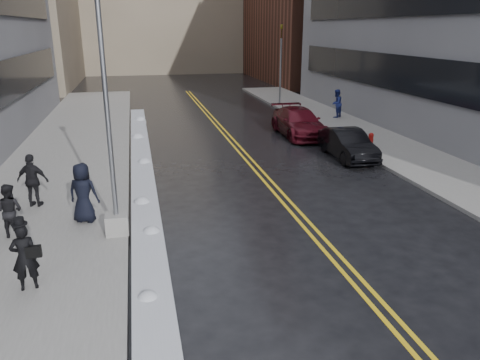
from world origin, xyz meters
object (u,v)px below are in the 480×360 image
pedestrian_d (33,181)px  pedestrian_east (336,103)px  lamppost (111,155)px  car_maroon (299,122)px  traffic_signal (281,62)px  car_black (348,144)px  pedestrian_b (10,210)px  pedestrian_fedora (25,257)px  fire_hydrant (371,139)px  pedestrian_c (83,193)px

pedestrian_d → pedestrian_east: size_ratio=0.97×
lamppost → car_maroon: 15.52m
traffic_signal → car_black: size_ratio=1.43×
pedestrian_b → pedestrian_east: pedestrian_east is taller
pedestrian_fedora → lamppost: bearing=-136.8°
fire_hydrant → pedestrian_c: pedestrian_c is taller
pedestrian_b → pedestrian_fedora: bearing=131.0°
pedestrian_d → car_black: bearing=-147.5°
fire_hydrant → pedestrian_fedora: bearing=-143.0°
fire_hydrant → car_black: bearing=-145.3°
fire_hydrant → car_maroon: (-2.50, 3.91, 0.23)m
lamppost → pedestrian_fedora: bearing=-125.4°
pedestrian_b → pedestrian_c: 2.09m
lamppost → pedestrian_c: bearing=131.5°
traffic_signal → car_black: 15.60m
fire_hydrant → traffic_signal: 14.30m
pedestrian_fedora → pedestrian_c: pedestrian_c is taller
traffic_signal → pedestrian_b: traffic_signal is taller
traffic_signal → pedestrian_b: (-14.77, -21.55, -2.46)m
pedestrian_east → pedestrian_d: bearing=-1.3°
pedestrian_c → car_black: size_ratio=0.45×
lamppost → car_black: (10.42, 6.70, -1.84)m
pedestrian_c → fire_hydrant: bearing=-133.0°
lamppost → pedestrian_east: 21.29m
pedestrian_b → pedestrian_d: bearing=-71.5°
traffic_signal → pedestrian_b: bearing=-124.4°
car_maroon → fire_hydrant: bearing=-56.6°
lamppost → pedestrian_east: (13.92, 16.05, -1.45)m
pedestrian_d → pedestrian_fedora: bearing=114.7°
pedestrian_fedora → car_maroon: bearing=-140.1°
pedestrian_d → pedestrian_east: pedestrian_east is taller
fire_hydrant → car_maroon: 4.64m
pedestrian_fedora → pedestrian_d: bearing=-93.0°
car_black → car_maroon: car_maroon is taller
fire_hydrant → pedestrian_east: size_ratio=0.39×
lamppost → pedestrian_east: size_ratio=4.08×
fire_hydrant → pedestrian_c: 14.98m
pedestrian_c → pedestrian_d: (-1.78, 1.76, -0.04)m
pedestrian_c → car_maroon: size_ratio=0.35×
lamppost → fire_hydrant: 14.81m
lamppost → traffic_signal: 24.98m
pedestrian_fedora → pedestrian_c: size_ratio=0.85×
pedestrian_d → traffic_signal: bearing=-111.0°
pedestrian_c → pedestrian_d: 2.50m
traffic_signal → pedestrian_fedora: bearing=-119.1°
fire_hydrant → pedestrian_east: pedestrian_east is taller
pedestrian_c → car_black: pedestrian_c is taller
pedestrian_d → pedestrian_east: 21.25m
lamppost → car_maroon: bearing=50.5°
fire_hydrant → pedestrian_b: pedestrian_b is taller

